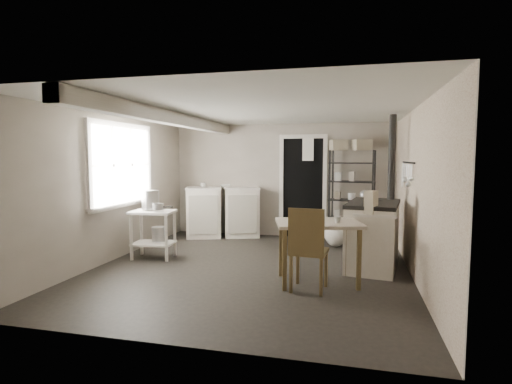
% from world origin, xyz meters
% --- Properties ---
extents(floor, '(5.00, 5.00, 0.00)m').
position_xyz_m(floor, '(0.00, 0.00, 0.00)').
color(floor, black).
rests_on(floor, ground).
extents(ceiling, '(5.00, 5.00, 0.00)m').
position_xyz_m(ceiling, '(0.00, 0.00, 2.30)').
color(ceiling, silver).
rests_on(ceiling, wall_back).
extents(wall_back, '(4.50, 0.02, 2.30)m').
position_xyz_m(wall_back, '(0.00, 2.50, 1.15)').
color(wall_back, '#A09689').
rests_on(wall_back, ground).
extents(wall_front, '(4.50, 0.02, 2.30)m').
position_xyz_m(wall_front, '(0.00, -2.50, 1.15)').
color(wall_front, '#A09689').
rests_on(wall_front, ground).
extents(wall_left, '(0.02, 5.00, 2.30)m').
position_xyz_m(wall_left, '(-2.25, 0.00, 1.15)').
color(wall_left, '#A09689').
rests_on(wall_left, ground).
extents(wall_right, '(0.02, 5.00, 2.30)m').
position_xyz_m(wall_right, '(2.25, 0.00, 1.15)').
color(wall_right, '#A09689').
rests_on(wall_right, ground).
extents(window, '(0.12, 1.76, 1.28)m').
position_xyz_m(window, '(-2.22, 0.20, 1.50)').
color(window, silver).
rests_on(window, wall_left).
extents(doorway, '(0.96, 0.10, 2.08)m').
position_xyz_m(doorway, '(0.45, 2.47, 1.00)').
color(doorway, silver).
rests_on(doorway, ground).
extents(ceiling_beam, '(0.18, 5.00, 0.18)m').
position_xyz_m(ceiling_beam, '(-1.20, 0.00, 2.20)').
color(ceiling_beam, silver).
rests_on(ceiling_beam, ceiling).
extents(wallpaper_panel, '(0.01, 5.00, 2.30)m').
position_xyz_m(wallpaper_panel, '(2.24, 0.00, 1.15)').
color(wallpaper_panel, beige).
rests_on(wallpaper_panel, wall_right).
extents(utensil_rail, '(0.06, 1.20, 0.44)m').
position_xyz_m(utensil_rail, '(2.19, 0.60, 1.55)').
color(utensil_rail, silver).
rests_on(utensil_rail, wall_right).
extents(prep_table, '(0.72, 0.54, 0.77)m').
position_xyz_m(prep_table, '(-1.68, 0.21, 0.40)').
color(prep_table, silver).
rests_on(prep_table, ground).
extents(stockpot, '(0.35, 0.35, 0.31)m').
position_xyz_m(stockpot, '(-1.75, 0.27, 0.94)').
color(stockpot, silver).
rests_on(stockpot, prep_table).
extents(saucepan, '(0.22, 0.22, 0.10)m').
position_xyz_m(saucepan, '(-1.55, 0.14, 0.85)').
color(saucepan, silver).
rests_on(saucepan, prep_table).
extents(bucket, '(0.27, 0.27, 0.24)m').
position_xyz_m(bucket, '(-1.61, 0.26, 0.39)').
color(bucket, silver).
rests_on(bucket, prep_table).
extents(base_cabinets, '(1.68, 1.13, 1.02)m').
position_xyz_m(base_cabinets, '(-1.16, 2.18, 0.46)').
color(base_cabinets, silver).
rests_on(base_cabinets, ground).
extents(mixing_bowl, '(0.37, 0.37, 0.07)m').
position_xyz_m(mixing_bowl, '(-1.09, 2.17, 0.96)').
color(mixing_bowl, silver).
rests_on(mixing_bowl, base_cabinets).
extents(counter_cup, '(0.12, 0.12, 0.09)m').
position_xyz_m(counter_cup, '(-1.52, 2.03, 0.96)').
color(counter_cup, silver).
rests_on(counter_cup, base_cabinets).
extents(shelf_rack, '(0.88, 0.46, 1.76)m').
position_xyz_m(shelf_rack, '(1.42, 2.15, 0.95)').
color(shelf_rack, black).
rests_on(shelf_rack, ground).
extents(shelf_jar, '(0.09, 0.09, 0.18)m').
position_xyz_m(shelf_jar, '(1.17, 2.17, 1.36)').
color(shelf_jar, silver).
rests_on(shelf_jar, shelf_rack).
extents(storage_box_a, '(0.36, 0.34, 0.20)m').
position_xyz_m(storage_box_a, '(1.16, 2.20, 2.01)').
color(storage_box_a, '#C0B79B').
rests_on(storage_box_a, shelf_rack).
extents(storage_box_b, '(0.38, 0.36, 0.19)m').
position_xyz_m(storage_box_b, '(1.58, 2.14, 1.99)').
color(storage_box_b, '#C0B79B').
rests_on(storage_box_b, shelf_rack).
extents(stove, '(0.86, 1.33, 0.97)m').
position_xyz_m(stove, '(1.73, 0.47, 0.44)').
color(stove, silver).
rests_on(stove, ground).
extents(stovepipe, '(0.12, 0.12, 1.28)m').
position_xyz_m(stovepipe, '(2.00, 0.87, 1.59)').
color(stovepipe, black).
rests_on(stovepipe, stove).
extents(side_ledge, '(0.61, 0.38, 0.87)m').
position_xyz_m(side_ledge, '(1.73, -0.01, 0.43)').
color(side_ledge, silver).
rests_on(side_ledge, ground).
extents(oats_box, '(0.19, 0.24, 0.31)m').
position_xyz_m(oats_box, '(1.67, -0.06, 1.01)').
color(oats_box, '#C0B79B').
rests_on(oats_box, side_ledge).
extents(work_table, '(1.21, 0.98, 0.80)m').
position_xyz_m(work_table, '(1.01, -0.46, 0.38)').
color(work_table, beige).
rests_on(work_table, ground).
extents(table_cup, '(0.12, 0.12, 0.09)m').
position_xyz_m(table_cup, '(1.25, -0.51, 0.80)').
color(table_cup, silver).
rests_on(table_cup, work_table).
extents(chair, '(0.47, 0.49, 1.03)m').
position_xyz_m(chair, '(0.93, -0.76, 0.49)').
color(chair, brown).
rests_on(chair, ground).
extents(flour_sack, '(0.48, 0.44, 0.50)m').
position_xyz_m(flour_sack, '(1.15, 1.74, 0.24)').
color(flour_sack, white).
rests_on(flour_sack, ground).
extents(floor_crock, '(0.12, 0.12, 0.14)m').
position_xyz_m(floor_crock, '(1.39, 0.08, 0.07)').
color(floor_crock, silver).
rests_on(floor_crock, ground).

